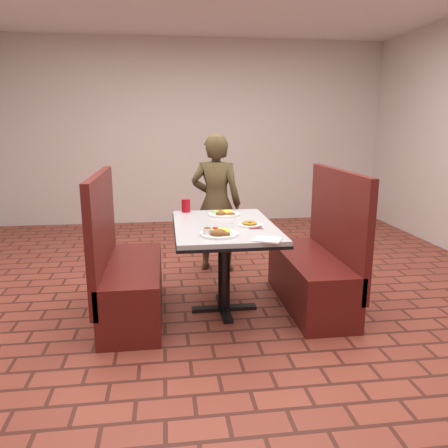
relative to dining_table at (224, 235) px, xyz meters
The scene contains 15 objects.
room 1.26m from the dining_table, ahead, with size 7.00×7.04×2.82m.
dining_table is the anchor object (origin of this frame).
booth_bench_left 0.86m from the dining_table, behind, with size 0.47×1.20×1.17m.
booth_bench_right 0.86m from the dining_table, ahead, with size 0.47×1.20×1.17m.
diner_person 1.07m from the dining_table, 86.79° to the left, with size 0.53×0.35×1.45m, color brown.
near_dinner_plate 0.39m from the dining_table, 103.90° to the right, with size 0.28×0.28×0.09m.
far_dinner_plate 0.37m from the dining_table, 82.90° to the left, with size 0.28×0.28×0.07m.
plantain_plate 0.24m from the dining_table, 22.74° to the right, with size 0.20×0.20×0.03m.
maroon_napkin 0.29m from the dining_table, 34.26° to the right, with size 0.10×0.10×0.00m, color maroon.
spoon_utensil 0.31m from the dining_table, 37.04° to the right, with size 0.01×0.14×0.00m, color silver.
red_tumbler 0.63m from the dining_table, 117.72° to the left, with size 0.08×0.08×0.12m, color #AD0B18.
paper_napkin 0.60m from the dining_table, 67.09° to the right, with size 0.19×0.14×0.01m, color white.
knife_utensil 0.38m from the dining_table, 95.10° to the right, with size 0.01×0.16×0.00m, color silver.
fork_utensil 0.45m from the dining_table, 104.51° to the right, with size 0.01×0.14×0.00m, color silver.
lettuce_shreds 0.12m from the dining_table, 56.31° to the left, with size 0.28×0.32×0.00m, color #85B94A, non-canonical shape.
Camera 1 is at (-0.46, -3.42, 1.55)m, focal length 35.00 mm.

